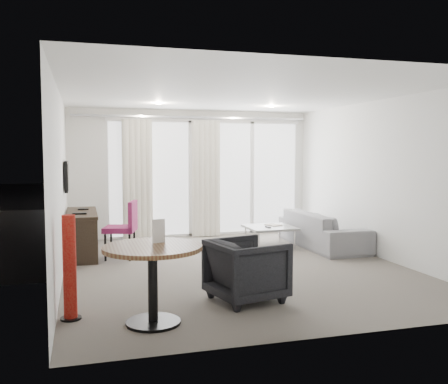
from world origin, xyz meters
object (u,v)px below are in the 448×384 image
object	(u,v)px
rattan_chair_a	(233,210)
red_lamp	(70,268)
tub_armchair	(247,270)
coffee_table	(270,237)
desk_chair	(120,230)
rattan_chair_b	(242,205)
sofa	(322,229)
desk	(82,234)
round_table	(153,285)

from	to	relation	value
rattan_chair_a	red_lamp	bearing A→B (deg)	-113.26
red_lamp	tub_armchair	distance (m)	2.00
coffee_table	rattan_chair_a	bearing A→B (deg)	87.28
coffee_table	desk_chair	bearing A→B (deg)	-174.17
coffee_table	rattan_chair_b	bearing A→B (deg)	80.50
red_lamp	coffee_table	size ratio (longest dim) A/B	1.30
sofa	rattan_chair_a	xyz separation A→B (m)	(-0.82, 3.01, 0.05)
desk	sofa	size ratio (longest dim) A/B	0.72
rattan_chair_b	coffee_table	bearing A→B (deg)	-91.44
desk_chair	rattan_chair_b	xyz separation A→B (m)	(3.29, 3.62, -0.07)
round_table	red_lamp	world-z (taller)	red_lamp
rattan_chair_a	sofa	bearing A→B (deg)	-66.94
desk	rattan_chair_b	bearing A→B (deg)	39.57
sofa	rattan_chair_b	distance (m)	3.60
desk	desk_chair	xyz separation A→B (m)	(0.60, -0.40, 0.11)
desk	red_lamp	xyz separation A→B (m)	(-0.12, -3.30, 0.18)
desk	desk_chair	world-z (taller)	desk_chair
round_table	sofa	distance (m)	4.89
sofa	rattan_chair_a	distance (m)	3.12
tub_armchair	sofa	distance (m)	3.71
desk	rattan_chair_a	world-z (taller)	desk
desk	tub_armchair	size ratio (longest dim) A/B	1.98
desk	tub_armchair	distance (m)	3.68
rattan_chair_a	round_table	bearing A→B (deg)	-105.87
desk_chair	round_table	distance (m)	3.28
sofa	round_table	bearing A→B (deg)	132.67
red_lamp	tub_armchair	world-z (taller)	red_lamp
desk	round_table	size ratio (longest dim) A/B	1.58
red_lamp	coffee_table	distance (m)	4.71
red_lamp	rattan_chair_a	size ratio (longest dim) A/B	1.48
desk_chair	rattan_chair_b	world-z (taller)	desk_chair
sofa	rattan_chair_b	bearing A→B (deg)	6.22
desk	rattan_chair_b	xyz separation A→B (m)	(3.89, 3.22, 0.04)
red_lamp	tub_armchair	bearing A→B (deg)	3.58
desk_chair	rattan_chair_a	xyz separation A→B (m)	(2.86, 3.05, -0.11)
round_table	rattan_chair_b	world-z (taller)	rattan_chair_b
sofa	tub_armchair	bearing A→B (deg)	139.28
sofa	rattan_chair_b	size ratio (longest dim) A/B	2.68
sofa	rattan_chair_a	world-z (taller)	rattan_chair_a
round_table	coffee_table	distance (m)	4.44
coffee_table	rattan_chair_a	size ratio (longest dim) A/B	1.14
desk_chair	round_table	bearing A→B (deg)	-71.75
coffee_table	rattan_chair_a	xyz separation A→B (m)	(0.13, 2.77, 0.18)
tub_armchair	coffee_table	world-z (taller)	tub_armchair
desk_chair	round_table	size ratio (longest dim) A/B	0.95
red_lamp	round_table	bearing A→B (deg)	-24.83
round_table	rattan_chair_a	world-z (taller)	round_table
coffee_table	rattan_chair_a	world-z (taller)	rattan_chair_a
coffee_table	sofa	world-z (taller)	sofa
desk	rattan_chair_a	xyz separation A→B (m)	(3.46, 2.64, -0.00)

